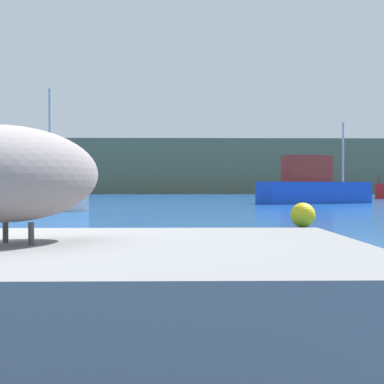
{
  "coord_description": "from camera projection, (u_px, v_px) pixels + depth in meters",
  "views": [
    {
      "loc": [
        1.68,
        -3.4,
        1.1
      ],
      "look_at": [
        2.11,
        17.18,
        0.82
      ],
      "focal_mm": 56.05,
      "sensor_mm": 36.0,
      "label": 1
    }
  ],
  "objects": [
    {
      "name": "pelican",
      "position": [
        7.0,
        173.0,
        3.07
      ],
      "size": [
        1.16,
        1.3,
        0.88
      ],
      "rotation": [
        0.0,
        0.0,
        -2.21
      ],
      "color": "gray",
      "rests_on": "pier_dock"
    },
    {
      "name": "pier_dock",
      "position": [
        9.0,
        321.0,
        3.08
      ],
      "size": [
        3.73,
        2.34,
        0.79
      ],
      "primitive_type": "cube",
      "color": "slate",
      "rests_on": "ground"
    },
    {
      "name": "mooring_buoy",
      "position": [
        303.0,
        215.0,
        15.05
      ],
      "size": [
        0.63,
        0.63,
        0.63
      ],
      "primitive_type": "sphere",
      "color": "yellow",
      "rests_on": "ground"
    },
    {
      "name": "hillside_backdrop",
      "position": [
        166.0,
        168.0,
        74.08
      ],
      "size": [
        140.0,
        14.0,
        6.25
      ],
      "primitive_type": "cube",
      "color": "#5B664C",
      "rests_on": "ground"
    },
    {
      "name": "fishing_boat_blue",
      "position": [
        313.0,
        186.0,
        33.75
      ],
      "size": [
        6.85,
        4.38,
        4.68
      ],
      "rotation": [
        0.0,
        0.0,
        0.41
      ],
      "color": "blue",
      "rests_on": "ground"
    }
  ]
}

